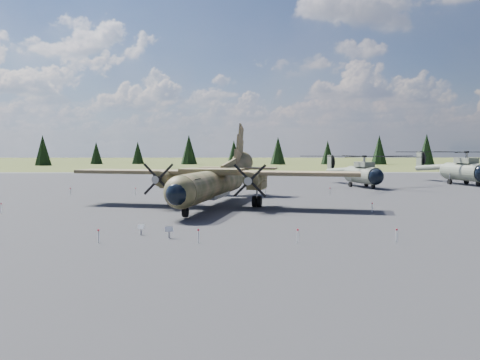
{
  "coord_description": "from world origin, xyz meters",
  "views": [
    {
      "loc": [
        4.19,
        -41.37,
        5.7
      ],
      "look_at": [
        4.69,
        2.0,
        2.76
      ],
      "focal_mm": 35.0,
      "sensor_mm": 36.0,
      "label": 1
    }
  ],
  "objects": [
    {
      "name": "ground",
      "position": [
        0.0,
        0.0,
        0.0
      ],
      "size": [
        500.0,
        500.0,
        0.0
      ],
      "primitive_type": "plane",
      "color": "#4F5526",
      "rests_on": "ground"
    },
    {
      "name": "helicopter_mid",
      "position": [
        39.96,
        31.1,
        3.75
      ],
      "size": [
        24.26,
        26.14,
        5.29
      ],
      "rotation": [
        0.0,
        0.0,
        0.18
      ],
      "color": "slate",
      "rests_on": "ground"
    },
    {
      "name": "info_placard_left",
      "position": [
        -1.98,
        -10.86,
        0.48
      ],
      "size": [
        0.49,
        0.32,
        0.72
      ],
      "rotation": [
        0.0,
        0.0,
        -0.31
      ],
      "color": "gray",
      "rests_on": "ground"
    },
    {
      "name": "barrier_fence",
      "position": [
        -0.46,
        -0.08,
        0.51
      ],
      "size": [
        33.12,
        29.62,
        0.85
      ],
      "color": "white",
      "rests_on": "ground"
    },
    {
      "name": "helicopter_near",
      "position": [
        22.86,
        26.59,
        3.33
      ],
      "size": [
        22.45,
        23.49,
        4.69
      ],
      "rotation": [
        0.0,
        0.0,
        0.25
      ],
      "color": "slate",
      "rests_on": "ground"
    },
    {
      "name": "info_placard_right",
      "position": [
        0.02,
        -11.97,
        0.51
      ],
      "size": [
        0.51,
        0.28,
        0.76
      ],
      "rotation": [
        0.0,
        0.0,
        0.17
      ],
      "color": "gray",
      "rests_on": "ground"
    },
    {
      "name": "treeline",
      "position": [
        7.45,
        2.93,
        4.8
      ],
      "size": [
        285.02,
        278.68,
        10.91
      ],
      "color": "black",
      "rests_on": "ground"
    },
    {
      "name": "transport_plane",
      "position": [
        2.24,
        5.37,
        2.68
      ],
      "size": [
        28.17,
        25.25,
        9.33
      ],
      "rotation": [
        0.0,
        0.0,
        -0.23
      ],
      "color": "#404424",
      "rests_on": "ground"
    },
    {
      "name": "apron",
      "position": [
        0.0,
        10.0,
        0.0
      ],
      "size": [
        120.0,
        120.0,
        0.04
      ],
      "primitive_type": "cube",
      "color": "#59595E",
      "rests_on": "ground"
    }
  ]
}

